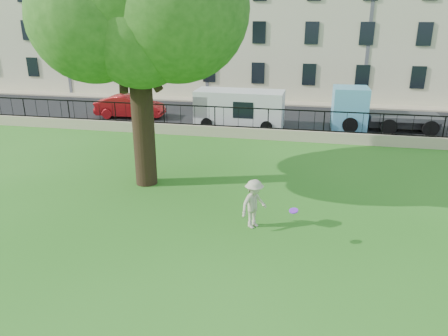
% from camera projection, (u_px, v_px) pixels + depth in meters
% --- Properties ---
extents(ground, '(120.00, 120.00, 0.00)m').
position_uv_depth(ground, '(225.00, 246.00, 13.26)').
color(ground, '#266919').
rests_on(ground, ground).
extents(retaining_wall, '(50.00, 0.40, 0.60)m').
position_uv_depth(retaining_wall, '(268.00, 134.00, 24.22)').
color(retaining_wall, tan).
rests_on(retaining_wall, ground).
extents(iron_railing, '(50.00, 0.05, 1.13)m').
position_uv_depth(iron_railing, '(268.00, 119.00, 23.93)').
color(iron_railing, black).
rests_on(iron_railing, retaining_wall).
extents(street, '(60.00, 9.00, 0.01)m').
position_uv_depth(street, '(275.00, 120.00, 28.65)').
color(street, black).
rests_on(street, ground).
extents(sidewalk, '(60.00, 1.40, 0.12)m').
position_uv_depth(sidewalk, '(281.00, 103.00, 33.42)').
color(sidewalk, tan).
rests_on(sidewalk, ground).
extents(building_row, '(56.40, 10.40, 13.80)m').
position_uv_depth(building_row, '(290.00, 8.00, 36.31)').
color(building_row, beige).
rests_on(building_row, ground).
extents(man, '(1.13, 1.23, 1.66)m').
position_uv_depth(man, '(254.00, 204.00, 14.18)').
color(man, '#B6AD94').
rests_on(man, ground).
extents(frisbee, '(0.29, 0.28, 0.12)m').
position_uv_depth(frisbee, '(294.00, 211.00, 12.95)').
color(frisbee, '#7C26DA').
extents(red_sedan, '(4.62, 1.89, 1.49)m').
position_uv_depth(red_sedan, '(130.00, 106.00, 28.99)').
color(red_sedan, '#B2151A').
rests_on(red_sedan, street).
extents(white_van, '(5.34, 2.18, 2.23)m').
position_uv_depth(white_van, '(239.00, 109.00, 26.52)').
color(white_van, silver).
rests_on(white_van, street).
extents(blue_truck, '(6.00, 2.29, 2.49)m').
position_uv_depth(blue_truck, '(384.00, 109.00, 25.81)').
color(blue_truck, '#5DAFDA').
rests_on(blue_truck, street).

